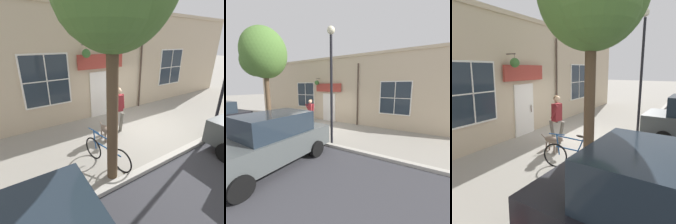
# 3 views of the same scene
# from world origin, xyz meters

# --- Properties ---
(ground_plane) EXTENTS (90.00, 90.00, 0.00)m
(ground_plane) POSITION_xyz_m (0.00, 0.00, 0.00)
(ground_plane) COLOR gray
(storefront_facade) EXTENTS (0.95, 18.00, 4.74)m
(storefront_facade) POSITION_xyz_m (-2.34, 0.00, 2.38)
(storefront_facade) COLOR #C6B293
(storefront_facade) RESTS_ON ground_plane
(pedestrian_walking) EXTENTS (0.62, 0.60, 1.79)m
(pedestrian_walking) POSITION_xyz_m (-0.37, -1.02, 1.09)
(pedestrian_walking) COLOR #6B665B
(pedestrian_walking) RESTS_ON ground_plane
(dog_on_leash) EXTENTS (0.97, 0.31, 0.62)m
(dog_on_leash) POSITION_xyz_m (-0.00, -1.80, 0.41)
(dog_on_leash) COLOR #7F6B5B
(dog_on_leash) RESTS_ON ground_plane
(leaning_bicycle) EXTENTS (1.67, 0.55, 1.00)m
(leaning_bicycle) POSITION_xyz_m (1.14, -2.48, 0.38)
(leaning_bicycle) COLOR black
(leaning_bicycle) RESTS_ON ground_plane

